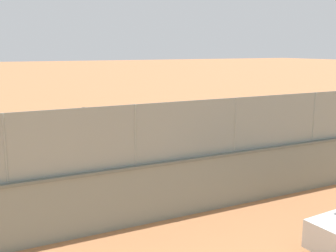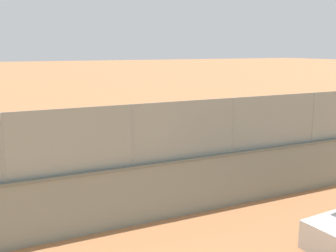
# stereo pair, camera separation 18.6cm
# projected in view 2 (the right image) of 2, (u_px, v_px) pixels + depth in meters

# --- Properties ---
(ground_plane) EXTENTS (260.00, 260.00, 0.00)m
(ground_plane) POSITION_uv_depth(u_px,v_px,m) (168.00, 124.00, 24.69)
(ground_plane) COLOR #B27247
(perimeter_wall) EXTENTS (31.96, 0.69, 1.65)m
(perimeter_wall) POSITION_uv_depth(u_px,v_px,m) (310.00, 165.00, 13.16)
(perimeter_wall) COLOR gray
(perimeter_wall) RESTS_ON ground_plane
(fence_panel_on_wall) EXTENTS (31.38, 0.41, 1.61)m
(fence_panel_on_wall) POSITION_uv_depth(u_px,v_px,m) (313.00, 117.00, 12.85)
(fence_panel_on_wall) COLOR gray
(fence_panel_on_wall) RESTS_ON perimeter_wall
(player_baseline_waiting) EXTENTS (0.79, 0.99, 1.51)m
(player_baseline_waiting) POSITION_uv_depth(u_px,v_px,m) (150.00, 137.00, 17.05)
(player_baseline_waiting) COLOR #B2B2B2
(player_baseline_waiting) RESTS_ON ground_plane
(player_crossing_court) EXTENTS (1.12, 0.79, 1.54)m
(player_crossing_court) POSITION_uv_depth(u_px,v_px,m) (86.00, 119.00, 21.29)
(player_crossing_court) COLOR navy
(player_crossing_court) RESTS_ON ground_plane
(sports_ball) EXTENTS (0.22, 0.22, 0.22)m
(sports_ball) POSITION_uv_depth(u_px,v_px,m) (150.00, 159.00, 16.44)
(sports_ball) COLOR yellow
(sports_ball) RESTS_ON ground_plane
(courtside_bench) EXTENTS (1.60, 0.40, 0.87)m
(courtside_bench) POSITION_uv_depth(u_px,v_px,m) (217.00, 177.00, 13.05)
(courtside_bench) COLOR gray
(courtside_bench) RESTS_ON ground_plane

